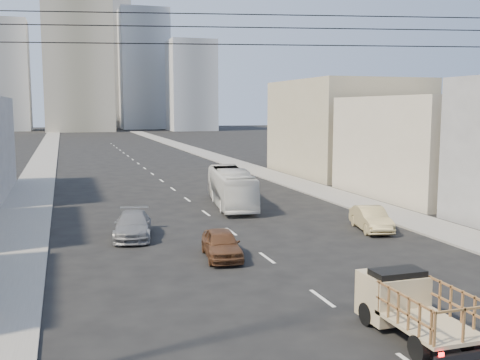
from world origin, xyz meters
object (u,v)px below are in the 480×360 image
sedan_brown (221,244)px  sedan_tan (371,219)px  flatbed_pickup (412,302)px  sedan_grey (133,225)px  city_bus (231,187)px

sedan_brown → sedan_tan: 10.45m
flatbed_pickup → sedan_tan: flatbed_pickup is taller
flatbed_pickup → sedan_grey: 17.56m
sedan_brown → sedan_grey: size_ratio=0.83×
flatbed_pickup → city_bus: city_bus is taller
city_bus → sedan_brown: city_bus is taller
flatbed_pickup → city_bus: bearing=86.9°
flatbed_pickup → sedan_grey: (-6.70, 16.22, -0.40)m
flatbed_pickup → city_bus: (1.32, 24.21, 0.28)m
city_bus → sedan_tan: 11.68m
city_bus → sedan_tan: (5.43, -10.32, -0.68)m
flatbed_pickup → sedan_tan: 15.45m
sedan_brown → city_bus: bearing=78.0°
flatbed_pickup → sedan_grey: bearing=112.4°
city_bus → sedan_grey: 11.34m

